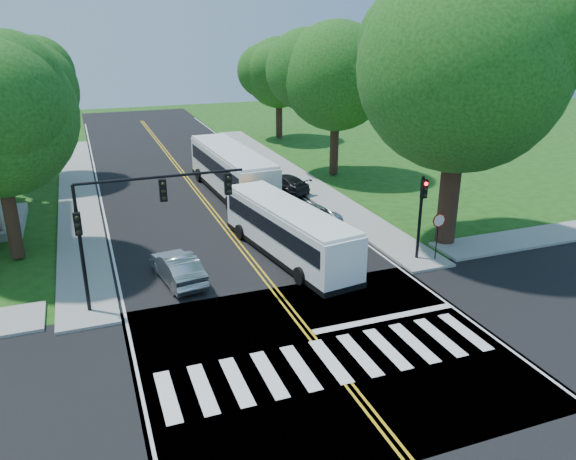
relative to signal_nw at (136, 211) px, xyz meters
name	(u,v)px	position (x,y,z in m)	size (l,w,h in m)	color
ground	(325,354)	(5.86, -6.43, -4.38)	(140.00, 140.00, 0.00)	#1A4511
road	(213,212)	(5.86, 11.57, -4.37)	(14.00, 96.00, 0.01)	black
cross_road	(325,354)	(5.86, -6.43, -4.37)	(60.00, 12.00, 0.01)	black
center_line	(201,196)	(5.86, 15.57, -4.36)	(0.36, 70.00, 0.01)	gold
edge_line_w	(102,206)	(-0.94, 15.57, -4.36)	(0.12, 70.00, 0.01)	silver
edge_line_e	(288,187)	(12.66, 15.57, -4.36)	(0.12, 70.00, 0.01)	silver
crosswalk	(330,361)	(5.86, -6.93, -4.36)	(12.60, 3.00, 0.01)	silver
stop_bar	(385,318)	(9.36, -4.83, -4.36)	(6.60, 0.40, 0.01)	silver
sidewalk_nw	(78,195)	(-2.44, 18.57, -4.30)	(2.60, 40.00, 0.15)	gray
sidewalk_ne	(293,175)	(14.16, 18.57, -4.30)	(2.60, 40.00, 0.15)	gray
tree_ne_big	(462,68)	(16.86, 1.57, 5.24)	(10.80, 10.80, 14.91)	#311C13
tree_west_far	(26,91)	(-5.14, 23.57, 2.62)	(7.60, 7.60, 10.67)	#311C13
tree_east_mid	(336,76)	(17.36, 17.57, 3.48)	(8.40, 8.40, 11.93)	#311C13
tree_east_far	(279,73)	(18.36, 33.57, 2.48)	(7.20, 7.20, 10.34)	#311C13
signal_nw	(136,211)	(0.00, 0.00, 0.00)	(7.15, 0.46, 5.66)	black
signal_ne	(421,207)	(14.06, 0.01, -1.41)	(0.30, 0.46, 4.40)	black
stop_sign	(438,225)	(14.86, -0.45, -2.35)	(0.76, 0.08, 2.53)	black
bus_lead	(288,230)	(7.88, 2.95, -2.88)	(3.97, 11.11, 2.81)	white
bus_follow	(231,170)	(8.18, 15.41, -2.63)	(3.50, 12.80, 3.28)	white
hatchback	(178,268)	(1.81, 1.86, -3.65)	(1.53, 4.38, 1.44)	#ABADB2
suv	(308,214)	(10.85, 7.36, -3.72)	(2.13, 4.63, 1.29)	silver
dark_sedan	(283,183)	(11.75, 14.36, -3.70)	(1.86, 4.56, 1.32)	black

